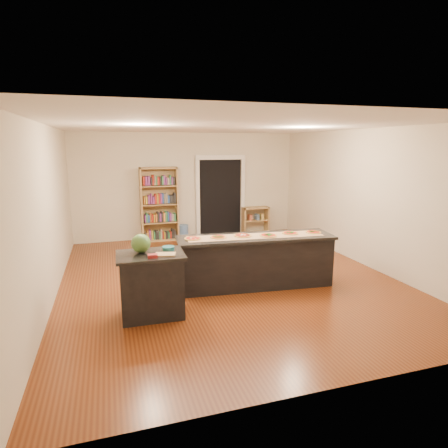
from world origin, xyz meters
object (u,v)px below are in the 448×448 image
object	(u,v)px
bookshelf	(159,204)
low_shelf	(255,220)
waste_bin	(183,232)
side_counter	(152,285)
kitchen_island	(255,261)
watermelon	(141,243)

from	to	relation	value
bookshelf	low_shelf	size ratio (longest dim) A/B	2.54
waste_bin	side_counter	bearing A→B (deg)	-106.73
side_counter	waste_bin	distance (m)	4.62
side_counter	waste_bin	bearing A→B (deg)	74.59
kitchen_island	side_counter	distance (m)	2.01
low_shelf	waste_bin	xyz separation A→B (m)	(-2.10, -0.09, -0.18)
kitchen_island	waste_bin	world-z (taller)	kitchen_island
side_counter	low_shelf	bearing A→B (deg)	54.10
bookshelf	watermelon	distance (m)	4.48
low_shelf	waste_bin	distance (m)	2.11
side_counter	watermelon	bearing A→B (deg)	143.46
bookshelf	watermelon	size ratio (longest dim) A/B	6.95
side_counter	bookshelf	size ratio (longest dim) A/B	0.50
low_shelf	watermelon	xyz separation A→B (m)	(-3.54, -4.41, 0.70)
waste_bin	watermelon	xyz separation A→B (m)	(-1.44, -4.32, 0.89)
bookshelf	low_shelf	xyz separation A→B (m)	(2.70, 0.01, -0.58)
kitchen_island	waste_bin	bearing A→B (deg)	103.93
watermelon	bookshelf	bearing A→B (deg)	79.18
side_counter	bookshelf	world-z (taller)	bookshelf
side_counter	low_shelf	world-z (taller)	side_counter
kitchen_island	waste_bin	xyz separation A→B (m)	(-0.56, 3.73, -0.26)
watermelon	waste_bin	bearing A→B (deg)	71.51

